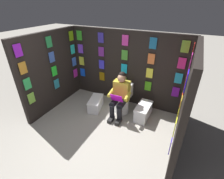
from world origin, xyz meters
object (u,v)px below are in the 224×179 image
at_px(toilet, 123,100).
at_px(comic_longbox_near, 143,111).
at_px(person_reading, 120,95).
at_px(comic_longbox_far, 96,104).

relative_size(toilet, comic_longbox_near, 1.19).
relative_size(toilet, person_reading, 0.65).
height_order(toilet, comic_longbox_near, toilet).
bearing_deg(comic_longbox_far, toilet, -173.85).
bearing_deg(person_reading, comic_longbox_far, 0.94).
height_order(person_reading, comic_longbox_far, person_reading).
relative_size(person_reading, comic_longbox_near, 1.83).
distance_m(comic_longbox_near, comic_longbox_far, 1.32).
bearing_deg(comic_longbox_near, comic_longbox_far, 10.76).
relative_size(comic_longbox_near, comic_longbox_far, 0.95).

